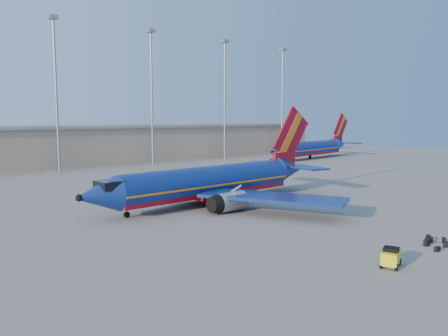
% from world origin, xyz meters
% --- Properties ---
extents(ground, '(220.00, 220.00, 0.00)m').
position_xyz_m(ground, '(0.00, 0.00, 0.00)').
color(ground, slate).
rests_on(ground, ground).
extents(terminal_building, '(122.00, 16.00, 8.50)m').
position_xyz_m(terminal_building, '(10.00, 58.00, 4.32)').
color(terminal_building, gray).
rests_on(terminal_building, ground).
extents(light_mast_row, '(101.60, 1.60, 28.65)m').
position_xyz_m(light_mast_row, '(5.00, 46.00, 17.55)').
color(light_mast_row, gray).
rests_on(light_mast_row, ground).
extents(aircraft_main, '(35.11, 33.73, 11.89)m').
position_xyz_m(aircraft_main, '(-0.39, 4.46, 2.54)').
color(aircraft_main, navy).
rests_on(aircraft_main, ground).
extents(aircraft_second, '(34.02, 13.18, 11.54)m').
position_xyz_m(aircraft_second, '(53.74, 34.27, 2.65)').
color(aircraft_second, navy).
rests_on(aircraft_second, ground).
extents(baggage_tug, '(2.17, 1.73, 1.36)m').
position_xyz_m(baggage_tug, '(-4.71, -21.24, 0.71)').
color(baggage_tug, '#CFCC12').
rests_on(baggage_tug, ground).
extents(luggage_pile, '(3.34, 2.25, 0.54)m').
position_xyz_m(luggage_pile, '(2.88, -20.62, 0.24)').
color(luggage_pile, black).
rests_on(luggage_pile, ground).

